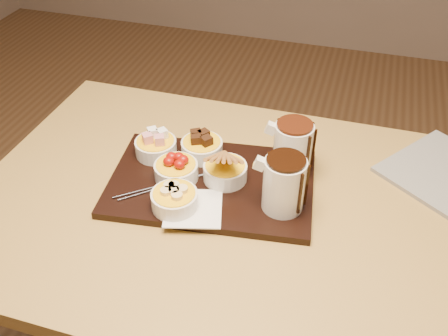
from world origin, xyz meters
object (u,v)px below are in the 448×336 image
(pitcher_dark_chocolate, at_px, (284,185))
(pitcher_milk_chocolate, at_px, (293,148))
(serving_board, at_px, (211,183))
(bowl_strawberries, at_px, (176,171))
(dining_table, at_px, (238,234))

(pitcher_dark_chocolate, bearing_deg, pitcher_milk_chocolate, 85.60)
(serving_board, bearing_deg, pitcher_dark_chocolate, -19.98)
(bowl_strawberries, xyz_separation_m, pitcher_dark_chocolate, (0.25, -0.02, 0.04))
(pitcher_dark_chocolate, bearing_deg, serving_board, 160.02)
(dining_table, bearing_deg, serving_board, 154.03)
(bowl_strawberries, relative_size, pitcher_milk_chocolate, 0.83)
(dining_table, bearing_deg, pitcher_dark_chocolate, -1.18)
(dining_table, distance_m, pitcher_milk_chocolate, 0.24)
(dining_table, relative_size, bowl_strawberries, 12.00)
(pitcher_dark_chocolate, bearing_deg, dining_table, 171.66)
(serving_board, distance_m, bowl_strawberries, 0.08)
(serving_board, height_order, bowl_strawberries, bowl_strawberries)
(serving_board, distance_m, pitcher_dark_chocolate, 0.19)
(pitcher_dark_chocolate, relative_size, pitcher_milk_chocolate, 1.00)
(dining_table, bearing_deg, bowl_strawberries, 171.87)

